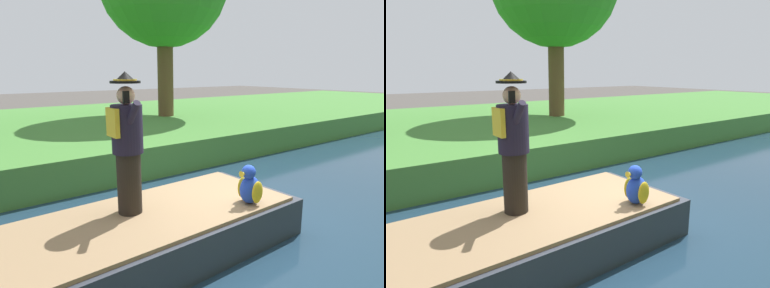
{
  "view_description": "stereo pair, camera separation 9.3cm",
  "coord_description": "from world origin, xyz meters",
  "views": [
    {
      "loc": [
        3.69,
        -3.54,
        2.56
      ],
      "look_at": [
        0.17,
        -0.92,
        1.61
      ],
      "focal_mm": 31.48,
      "sensor_mm": 36.0,
      "label": 1
    },
    {
      "loc": [
        3.74,
        -3.47,
        2.56
      ],
      "look_at": [
        0.17,
        -0.92,
        1.61
      ],
      "focal_mm": 31.48,
      "sensor_mm": 36.0,
      "label": 2
    }
  ],
  "objects": [
    {
      "name": "ground_plane",
      "position": [
        0.0,
        0.0,
        0.0
      ],
      "size": [
        80.0,
        80.0,
        0.0
      ],
      "primitive_type": "plane",
      "color": "#4C4742"
    },
    {
      "name": "canal_water",
      "position": [
        0.0,
        0.0,
        0.05
      ],
      "size": [
        5.61,
        48.0,
        0.1
      ],
      "primitive_type": "cube",
      "color": "#1E384C",
      "rests_on": "ground"
    },
    {
      "name": "grass_bank_near",
      "position": [
        -8.21,
        0.0,
        0.43
      ],
      "size": [
        10.8,
        48.0,
        0.87
      ],
      "primitive_type": "cube",
      "color": "#478438",
      "rests_on": "ground"
    },
    {
      "name": "boat",
      "position": [
        0.0,
        -1.43,
        0.4
      ],
      "size": [
        1.91,
        4.25,
        0.61
      ],
      "color": "#333842",
      "rests_on": "canal_water"
    },
    {
      "name": "person_pirate",
      "position": [
        -0.19,
        -1.68,
        1.64
      ],
      "size": [
        0.61,
        0.42,
        1.85
      ],
      "rotation": [
        0.0,
        0.0,
        -0.13
      ],
      "color": "black",
      "rests_on": "boat"
    },
    {
      "name": "parrot_plush",
      "position": [
        0.54,
        -0.17,
        0.95
      ],
      "size": [
        0.36,
        0.34,
        0.57
      ],
      "color": "blue",
      "rests_on": "boat"
    }
  ]
}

